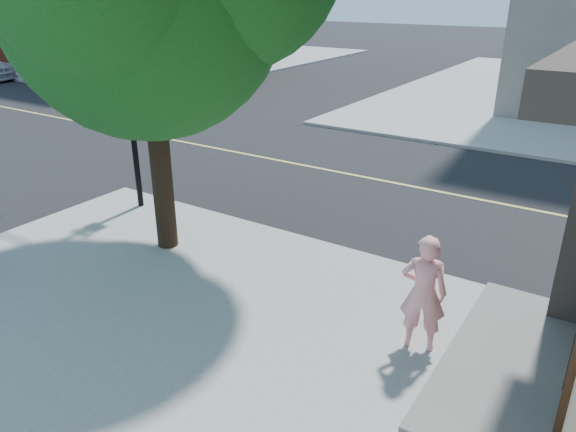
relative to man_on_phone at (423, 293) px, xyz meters
The scene contains 7 objects.
ground 8.35m from the man_on_phone, 163.55° to the left, with size 140.00×140.00×0.00m, color black.
road_ew 10.54m from the man_on_phone, 139.26° to the left, with size 140.00×9.00×0.01m, color black.
road_ns 13.69m from the man_on_phone, behind, with size 9.00×140.00×0.01m, color black.
sidewalk_nw 39.08m from the man_on_phone, 142.39° to the left, with size 26.00×25.00×0.12m, color #969696.
man_on_phone is the anchor object (origin of this frame).
signal_pole 10.38m from the man_on_phone, behind, with size 4.02×0.46×4.54m.
car_a 24.18m from the man_on_phone, 153.52° to the left, with size 2.66×5.77×1.60m, color silver.
Camera 1 is at (9.97, -8.96, 5.01)m, focal length 33.89 mm.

